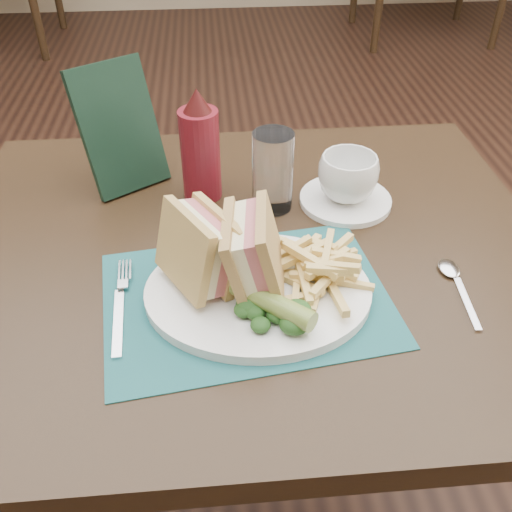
{
  "coord_description": "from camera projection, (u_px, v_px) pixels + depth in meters",
  "views": [
    {
      "loc": [
        -0.05,
        -1.17,
        1.27
      ],
      "look_at": [
        0.0,
        -0.58,
        0.8
      ],
      "focal_mm": 40.0,
      "sensor_mm": 36.0,
      "label": 1
    }
  ],
  "objects": [
    {
      "name": "wall_back",
      "position": [
        210.0,
        8.0,
        4.42
      ],
      "size": [
        6.0,
        0.0,
        6.0
      ],
      "primitive_type": "plane",
      "rotation": [
        1.57,
        0.0,
        0.0
      ],
      "color": "tan",
      "rests_on": "ground"
    },
    {
      "name": "fries_pile",
      "position": [
        315.0,
        263.0,
        0.75
      ],
      "size": [
        0.18,
        0.2,
        0.05
      ],
      "primitive_type": null,
      "color": "#E5C672",
      "rests_on": "plate"
    },
    {
      "name": "check_presenter",
      "position": [
        119.0,
        128.0,
        0.93
      ],
      "size": [
        0.15,
        0.14,
        0.2
      ],
      "primitive_type": "cube",
      "rotation": [
        -0.31,
        0.0,
        0.58
      ],
      "color": "black",
      "rests_on": "table_main"
    },
    {
      "name": "kale_garnish",
      "position": [
        273.0,
        313.0,
        0.7
      ],
      "size": [
        0.11,
        0.08,
        0.03
      ],
      "primitive_type": null,
      "color": "#183B15",
      "rests_on": "plate"
    },
    {
      "name": "coffee_cup",
      "position": [
        348.0,
        178.0,
        0.91
      ],
      "size": [
        0.13,
        0.13,
        0.08
      ],
      "primitive_type": "imported",
      "rotation": [
        0.0,
        0.0,
        0.51
      ],
      "color": "white",
      "rests_on": "saucer"
    },
    {
      "name": "fork",
      "position": [
        120.0,
        303.0,
        0.74
      ],
      "size": [
        0.05,
        0.17,
        0.01
      ],
      "primitive_type": null,
      "rotation": [
        0.0,
        0.0,
        0.07
      ],
      "color": "silver",
      "rests_on": "placemat"
    },
    {
      "name": "saucer",
      "position": [
        345.0,
        200.0,
        0.94
      ],
      "size": [
        0.19,
        0.19,
        0.01
      ],
      "primitive_type": "cylinder",
      "rotation": [
        0.0,
        0.0,
        0.33
      ],
      "color": "white",
      "rests_on": "table_main"
    },
    {
      "name": "pickle_spear",
      "position": [
        271.0,
        303.0,
        0.7
      ],
      "size": [
        0.11,
        0.1,
        0.03
      ],
      "primitive_type": "cylinder",
      "rotation": [
        1.54,
        0.0,
        0.82
      ],
      "color": "olive",
      "rests_on": "plate"
    },
    {
      "name": "ketchup_bottle",
      "position": [
        200.0,
        145.0,
        0.9
      ],
      "size": [
        0.07,
        0.07,
        0.19
      ],
      "primitive_type": null,
      "rotation": [
        0.0,
        0.0,
        -0.18
      ],
      "color": "maroon",
      "rests_on": "table_main"
    },
    {
      "name": "drinking_glass",
      "position": [
        273.0,
        172.0,
        0.89
      ],
      "size": [
        0.09,
        0.09,
        0.13
      ],
      "primitive_type": "cylinder",
      "rotation": [
        0.0,
        0.0,
        0.43
      ],
      "color": "white",
      "rests_on": "table_main"
    },
    {
      "name": "spoon",
      "position": [
        461.0,
        289.0,
        0.77
      ],
      "size": [
        0.05,
        0.15,
        0.01
      ],
      "primitive_type": null,
      "rotation": [
        0.0,
        0.0,
        -0.08
      ],
      "color": "silver",
      "rests_on": "table_main"
    },
    {
      "name": "floor",
      "position": [
        239.0,
        342.0,
        1.71
      ],
      "size": [
        7.0,
        7.0,
        0.0
      ],
      "primitive_type": "plane",
      "color": "black",
      "rests_on": "ground"
    },
    {
      "name": "table_main",
      "position": [
        252.0,
        402.0,
        1.08
      ],
      "size": [
        0.9,
        0.75,
        0.75
      ],
      "primitive_type": null,
      "color": "black",
      "rests_on": "ground"
    },
    {
      "name": "plate",
      "position": [
        258.0,
        292.0,
        0.76
      ],
      "size": [
        0.31,
        0.26,
        0.01
      ],
      "primitive_type": null,
      "rotation": [
        0.0,
        0.0,
        -0.06
      ],
      "color": "white",
      "rests_on": "placemat"
    },
    {
      "name": "placemat",
      "position": [
        247.0,
        298.0,
        0.76
      ],
      "size": [
        0.41,
        0.31,
        0.0
      ],
      "primitive_type": "cube",
      "rotation": [
        0.0,
        0.0,
        0.13
      ],
      "color": "#1A5355",
      "rests_on": "table_main"
    },
    {
      "name": "sandwich_half_a",
      "position": [
        184.0,
        254.0,
        0.72
      ],
      "size": [
        0.12,
        0.14,
        0.11
      ],
      "primitive_type": null,
      "rotation": [
        0.0,
        0.24,
        0.53
      ],
      "color": "tan",
      "rests_on": "plate"
    },
    {
      "name": "sandwich_half_b",
      "position": [
        237.0,
        251.0,
        0.72
      ],
      "size": [
        0.09,
        0.12,
        0.11
      ],
      "primitive_type": null,
      "rotation": [
        0.0,
        -0.24,
        -0.11
      ],
      "color": "tan",
      "rests_on": "plate"
    }
  ]
}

